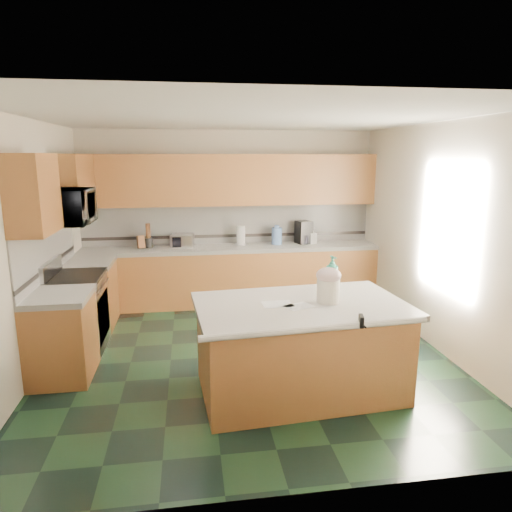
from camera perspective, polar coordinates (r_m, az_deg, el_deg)
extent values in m
plane|color=black|center=(5.52, -1.03, -12.27)|extent=(4.60, 4.60, 0.00)
plane|color=white|center=(5.03, -1.16, 16.92)|extent=(4.60, 4.60, 0.00)
cube|color=beige|center=(7.38, -3.40, 4.97)|extent=(4.60, 0.04, 2.70)
cube|color=beige|center=(2.89, 4.81, -6.93)|extent=(4.60, 0.04, 2.70)
cube|color=beige|center=(5.34, -26.64, 0.78)|extent=(0.04, 4.60, 2.70)
cube|color=beige|center=(5.86, 22.03, 2.13)|extent=(0.04, 4.60, 2.70)
cube|color=#5B3317|center=(7.25, -3.08, -2.59)|extent=(4.60, 0.60, 0.86)
cube|color=white|center=(7.14, -3.12, 0.98)|extent=(4.60, 0.64, 0.06)
cube|color=#5B3317|center=(7.15, -3.32, 9.48)|extent=(4.60, 0.33, 0.78)
cube|color=silver|center=(7.37, -3.36, 4.05)|extent=(4.60, 0.02, 0.63)
cube|color=black|center=(7.39, -3.34, 2.55)|extent=(4.60, 0.01, 0.05)
cube|color=#5B3317|center=(6.68, -19.88, -4.65)|extent=(0.60, 0.82, 0.86)
cube|color=white|center=(6.56, -20.18, -0.80)|extent=(0.64, 0.82, 0.06)
cube|color=#5B3317|center=(5.27, -23.11, -9.47)|extent=(0.60, 0.72, 0.86)
cube|color=white|center=(5.13, -23.55, -4.68)|extent=(0.64, 0.72, 0.06)
cube|color=silver|center=(5.86, -24.60, 0.77)|extent=(0.02, 2.30, 0.63)
cube|color=black|center=(5.90, -24.38, -1.09)|extent=(0.01, 2.30, 0.05)
cube|color=#5B3317|center=(6.58, -21.79, 8.37)|extent=(0.33, 1.09, 0.78)
cube|color=#5B3317|center=(4.98, -26.10, 6.96)|extent=(0.33, 0.72, 0.78)
cube|color=#B7B7BC|center=(5.94, -21.36, -6.76)|extent=(0.60, 0.76, 0.88)
cube|color=black|center=(5.89, -18.56, -7.11)|extent=(0.02, 0.68, 0.55)
cube|color=black|center=(5.81, -21.71, -2.47)|extent=(0.62, 0.78, 0.04)
cylinder|color=#B7B7BC|center=(5.78, -18.53, -3.55)|extent=(0.02, 0.66, 0.02)
cube|color=#B7B7BC|center=(5.85, -24.28, -1.38)|extent=(0.06, 0.76, 0.18)
imported|color=#B7B7BC|center=(5.67, -22.39, 5.69)|extent=(0.50, 0.73, 0.41)
cube|color=#5B3317|center=(4.61, 5.53, -11.67)|extent=(1.99, 1.23, 0.86)
cube|color=white|center=(4.44, 5.65, -6.24)|extent=(2.09, 1.34, 0.06)
cylinder|color=white|center=(3.90, 7.78, -8.99)|extent=(2.01, 0.22, 0.06)
cylinder|color=silver|center=(4.46, 9.00, -4.29)|extent=(0.25, 0.25, 0.23)
ellipsoid|color=beige|center=(4.42, 9.07, -2.40)|extent=(0.24, 0.24, 0.15)
cylinder|color=tan|center=(4.40, 9.09, -1.77)|extent=(0.08, 0.03, 0.03)
sphere|color=tan|center=(4.39, 8.59, -1.79)|extent=(0.04, 0.04, 0.04)
sphere|color=tan|center=(4.42, 9.59, -1.75)|extent=(0.04, 0.04, 0.04)
imported|color=teal|center=(4.78, 9.47, -2.25)|extent=(0.18, 0.18, 0.38)
cube|color=white|center=(4.33, 5.39, -6.27)|extent=(0.31, 0.28, 0.00)
cube|color=white|center=(4.38, 2.69, -6.03)|extent=(0.30, 0.23, 0.00)
cube|color=black|center=(4.02, 13.01, -7.92)|extent=(0.06, 0.11, 0.10)
cylinder|color=black|center=(3.97, 13.34, -8.51)|extent=(0.02, 0.08, 0.02)
cube|color=#472814|center=(7.18, -14.20, 1.70)|extent=(0.15, 0.17, 0.21)
cylinder|color=black|center=(7.20, -13.28, 1.62)|extent=(0.12, 0.12, 0.15)
cylinder|color=#472814|center=(7.17, -13.35, 3.09)|extent=(0.07, 0.07, 0.22)
cube|color=#B7B7BC|center=(7.14, -9.20, 1.88)|extent=(0.37, 0.29, 0.20)
cube|color=black|center=(7.04, -9.21, 1.72)|extent=(0.30, 0.01, 0.16)
cylinder|color=white|center=(7.22, -1.90, 2.58)|extent=(0.13, 0.13, 0.30)
cylinder|color=#B7B7BC|center=(7.25, -1.89, 1.46)|extent=(0.20, 0.20, 0.01)
cylinder|color=#577CBD|center=(7.27, 2.61, 2.51)|extent=(0.16, 0.16, 0.27)
cylinder|color=#577CBD|center=(7.25, 2.62, 3.70)|extent=(0.08, 0.08, 0.04)
cube|color=black|center=(7.38, 5.97, 2.98)|extent=(0.27, 0.28, 0.37)
cylinder|color=black|center=(7.35, 6.06, 2.09)|extent=(0.15, 0.15, 0.15)
imported|color=white|center=(7.40, 7.03, 2.57)|extent=(0.15, 0.15, 0.26)
cylinder|color=red|center=(7.37, 7.06, 3.68)|extent=(0.02, 0.02, 0.03)
cube|color=white|center=(5.66, 22.90, 3.25)|extent=(0.02, 1.40, 1.10)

